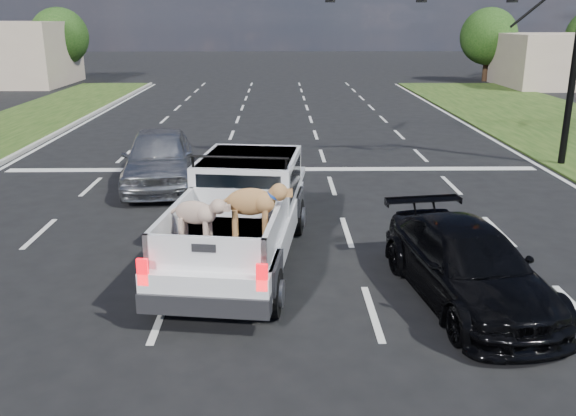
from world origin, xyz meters
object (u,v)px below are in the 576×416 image
(pickup_truck, at_px, (240,213))
(traffic_signal, at_px, (504,16))
(black_coupe, at_px, (468,265))
(silver_sedan, at_px, (159,158))

(pickup_truck, bearing_deg, traffic_signal, 53.84)
(pickup_truck, distance_m, black_coupe, 4.42)
(silver_sedan, bearing_deg, traffic_signal, 5.73)
(pickup_truck, xyz_separation_m, black_coupe, (3.98, -1.89, -0.35))
(traffic_signal, bearing_deg, silver_sedan, -167.18)
(traffic_signal, distance_m, black_coupe, 11.48)
(black_coupe, bearing_deg, silver_sedan, 122.20)
(silver_sedan, height_order, black_coupe, silver_sedan)
(traffic_signal, xyz_separation_m, silver_sedan, (-10.45, -2.38, -3.91))
(black_coupe, bearing_deg, traffic_signal, 60.54)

